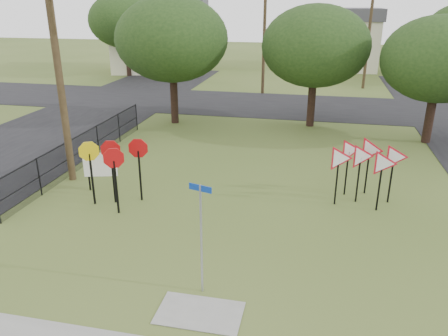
{
  "coord_description": "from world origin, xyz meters",
  "views": [
    {
      "loc": [
        2.33,
        -10.46,
        6.87
      ],
      "look_at": [
        -0.58,
        3.0,
        1.6
      ],
      "focal_mm": 35.0,
      "sensor_mm": 36.0,
      "label": 1
    }
  ],
  "objects_px": {
    "street_name_sign": "(201,232)",
    "stop_sign_cluster": "(114,158)",
    "yield_sign_cluster": "(365,158)",
    "info_board": "(100,166)"
  },
  "relations": [
    {
      "from": "stop_sign_cluster",
      "to": "yield_sign_cluster",
      "type": "distance_m",
      "value": 8.86
    },
    {
      "from": "info_board",
      "to": "stop_sign_cluster",
      "type": "bearing_deg",
      "value": -42.01
    },
    {
      "from": "street_name_sign",
      "to": "stop_sign_cluster",
      "type": "height_order",
      "value": "street_name_sign"
    },
    {
      "from": "yield_sign_cluster",
      "to": "info_board",
      "type": "relative_size",
      "value": 1.84
    },
    {
      "from": "yield_sign_cluster",
      "to": "street_name_sign",
      "type": "bearing_deg",
      "value": -123.92
    },
    {
      "from": "street_name_sign",
      "to": "yield_sign_cluster",
      "type": "relative_size",
      "value": 1.01
    },
    {
      "from": "street_name_sign",
      "to": "info_board",
      "type": "distance_m",
      "value": 7.5
    },
    {
      "from": "street_name_sign",
      "to": "stop_sign_cluster",
      "type": "distance_m",
      "value": 6.01
    },
    {
      "from": "stop_sign_cluster",
      "to": "yield_sign_cluster",
      "type": "relative_size",
      "value": 0.83
    },
    {
      "from": "stop_sign_cluster",
      "to": "yield_sign_cluster",
      "type": "bearing_deg",
      "value": 14.32
    }
  ]
}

